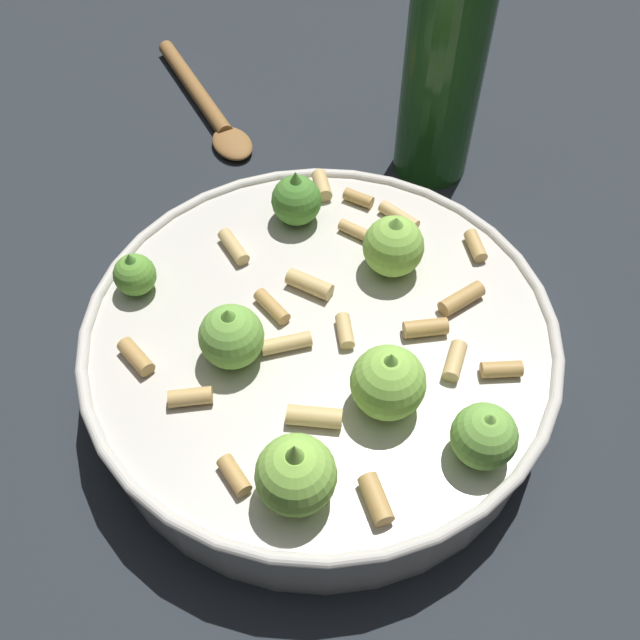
% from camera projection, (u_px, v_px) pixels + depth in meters
% --- Properties ---
extents(ground_plane, '(2.40, 2.40, 0.00)m').
position_uv_depth(ground_plane, '(320.00, 376.00, 0.53)').
color(ground_plane, '#23282D').
extents(cooking_pan, '(0.33, 0.33, 0.12)m').
position_uv_depth(cooking_pan, '(321.00, 349.00, 0.50)').
color(cooking_pan, beige).
rests_on(cooking_pan, ground).
extents(olive_oil_bottle, '(0.07, 0.07, 0.25)m').
position_uv_depth(olive_oil_bottle, '(444.00, 66.00, 0.59)').
color(olive_oil_bottle, '#1E4C19').
rests_on(olive_oil_bottle, ground).
extents(wooden_spoon, '(0.05, 0.21, 0.02)m').
position_uv_depth(wooden_spoon, '(207.00, 106.00, 0.72)').
color(wooden_spoon, olive).
rests_on(wooden_spoon, ground).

